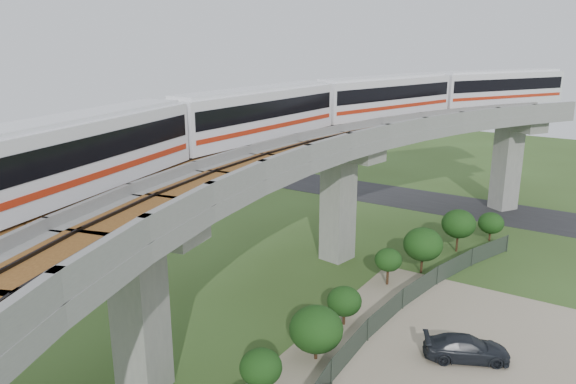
% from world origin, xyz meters
% --- Properties ---
extents(ground, '(160.00, 160.00, 0.00)m').
position_xyz_m(ground, '(0.00, 0.00, 0.00)').
color(ground, '#344B1E').
rests_on(ground, ground).
extents(asphalt_road, '(60.00, 8.00, 0.03)m').
position_xyz_m(asphalt_road, '(0.00, 30.00, 0.01)').
color(asphalt_road, '#232326').
rests_on(asphalt_road, ground).
extents(viaduct, '(19.58, 73.98, 11.40)m').
position_xyz_m(viaduct, '(3.84, 0.00, 9.05)').
color(viaduct, '#99968E').
rests_on(viaduct, ground).
extents(metro_train, '(16.40, 60.38, 3.64)m').
position_xyz_m(metro_train, '(1.23, 10.24, 12.31)').
color(metro_train, white).
rests_on(metro_train, ground).
extents(fence, '(3.87, 38.73, 1.50)m').
position_xyz_m(fence, '(9.75, 0.00, 0.75)').
color(fence, '#2D382D').
rests_on(fence, ground).
extents(tree_0, '(2.20, 2.20, 2.57)m').
position_xyz_m(tree_0, '(10.37, 21.24, 1.63)').
color(tree_0, '#382314').
rests_on(tree_0, ground).
extents(tree_1, '(2.78, 2.78, 3.62)m').
position_xyz_m(tree_1, '(8.67, 17.14, 2.43)').
color(tree_1, '#382314').
rests_on(tree_1, ground).
extents(tree_2, '(2.96, 2.96, 3.58)m').
position_xyz_m(tree_2, '(7.71, 11.29, 2.32)').
color(tree_2, '#382314').
rests_on(tree_2, ground).
extents(tree_3, '(1.96, 1.96, 2.78)m').
position_xyz_m(tree_3, '(6.37, 7.91, 1.93)').
color(tree_3, '#382314').
rests_on(tree_3, ground).
extents(tree_4, '(2.16, 2.16, 2.53)m').
position_xyz_m(tree_4, '(6.39, 0.99, 1.61)').
color(tree_4, '#382314').
rests_on(tree_4, ground).
extents(tree_5, '(3.01, 3.01, 3.15)m').
position_xyz_m(tree_5, '(6.85, -3.31, 1.87)').
color(tree_5, '#382314').
rests_on(tree_5, ground).
extents(tree_6, '(2.11, 2.11, 2.78)m').
position_xyz_m(tree_6, '(6.43, -7.99, 1.88)').
color(tree_6, '#382314').
rests_on(tree_6, ground).
extents(car_dark, '(5.04, 3.81, 1.36)m').
position_xyz_m(car_dark, '(13.93, 1.17, 0.72)').
color(car_dark, black).
rests_on(car_dark, dirt_lot).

